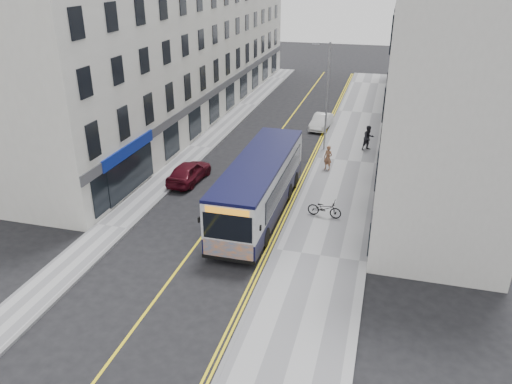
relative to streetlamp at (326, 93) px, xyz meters
The scene contains 17 objects.
ground 15.25m from the streetlamp, 106.58° to the right, with size 140.00×140.00×0.00m, color black.
pavement_east 5.20m from the streetlamp, 43.87° to the right, with size 4.50×64.00×0.12m, color #99999C.
pavement_west 10.33m from the streetlamp, 167.70° to the right, with size 2.00×64.00×0.12m, color #99999C.
kerb_east 4.76m from the streetlamp, 94.85° to the right, with size 0.18×64.00×0.13m, color slate.
kerb_west 9.45m from the streetlamp, 166.24° to the right, with size 0.18×64.00×0.13m, color slate.
road_centre_line 6.37m from the streetlamp, 154.37° to the right, with size 0.12×64.00×0.01m, color yellow.
road_dbl_yellow_inner 4.85m from the streetlamp, 107.21° to the right, with size 0.10×64.00×0.01m, color yellow.
road_dbl_yellow_outer 4.83m from the streetlamp, 101.85° to the right, with size 0.10×64.00×0.01m, color yellow.
terrace_east 10.35m from the streetlamp, 43.68° to the left, with size 6.00×46.00×13.00m, color silver.
terrace_west 15.06m from the streetlamp, 152.01° to the left, with size 6.00×46.00×13.00m, color silver.
streetlamp is the anchor object (origin of this frame).
city_bus 11.95m from the streetlamp, 99.59° to the right, with size 2.66×11.40×3.31m.
bicycle 11.86m from the streetlamp, 81.44° to the right, with size 0.67×1.91×1.01m, color black.
pedestrian_near 5.41m from the streetlamp, 77.79° to the right, with size 0.62×0.40×1.69m, color brown.
pedestrian_far 4.71m from the streetlamp, 11.72° to the left, with size 0.91×0.71×1.87m, color black.
car_white 6.71m from the streetlamp, 100.07° to the left, with size 1.30×3.73×1.23m, color white.
car_maroon 11.77m from the streetlamp, 132.40° to the right, with size 1.63×4.06×1.38m, color #4D0C18.
Camera 1 is at (8.66, -21.94, 12.96)m, focal length 35.00 mm.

